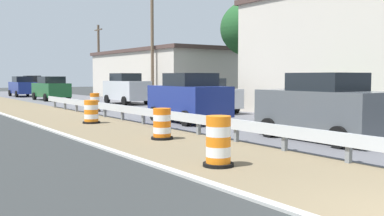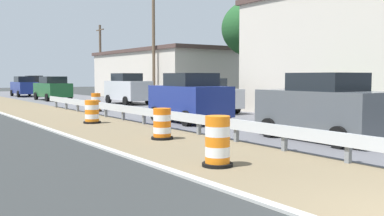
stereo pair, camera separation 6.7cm
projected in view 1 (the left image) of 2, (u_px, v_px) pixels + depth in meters
The scene contains 18 objects.
guardrail_median at pixel (347, 141), 10.18m from camera, with size 0.18×46.39×0.71m.
traffic_barrel_nearest at pixel (218, 143), 9.85m from camera, with size 0.70×0.70×1.14m.
traffic_barrel_close at pixel (162, 125), 14.10m from camera, with size 0.71×0.71×1.00m.
traffic_barrel_mid at pixel (91, 113), 18.91m from camera, with size 0.74×0.74×1.00m.
traffic_barrel_far at pixel (95, 103), 25.19m from camera, with size 0.65×0.65×1.06m.
car_lead_near_lane at pixel (51, 88), 37.09m from camera, with size 2.19×4.72×2.01m.
car_trailing_near_lane at pixel (126, 89), 32.10m from camera, with size 2.03×4.42×2.24m.
car_lead_far_lane at pixel (22, 86), 44.01m from camera, with size 2.04×4.83×2.01m.
car_mid_far_lane at pixel (32, 84), 52.97m from camera, with size 2.14×4.05×2.11m.
car_trailing_far_lane at pixel (189, 98), 19.38m from camera, with size 2.27×4.19×2.16m.
car_distant_a at pixel (205, 95), 24.58m from camera, with size 2.09×4.69×1.91m.
car_distant_b at pixel (323, 107), 13.89m from camera, with size 2.14×4.24×2.13m.
roadside_shop_near at pixel (360, 53), 22.30m from camera, with size 6.29×12.29×6.39m.
roadside_shop_far at pixel (162, 74), 41.07m from camera, with size 7.58×16.43×4.43m.
utility_pole_mid at pixel (152, 43), 34.25m from camera, with size 0.24×1.80×8.91m.
utility_pole_far at pixel (99, 59), 45.84m from camera, with size 0.24×1.80×7.34m.
bush_roadside at pixel (322, 110), 18.36m from camera, with size 2.22×2.22×1.20m, color #337533.
tree_roadside at pixel (252, 29), 30.93m from camera, with size 4.44×4.44×7.38m.
Camera 1 is at (-6.13, -2.94, 2.02)m, focal length 41.21 mm.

